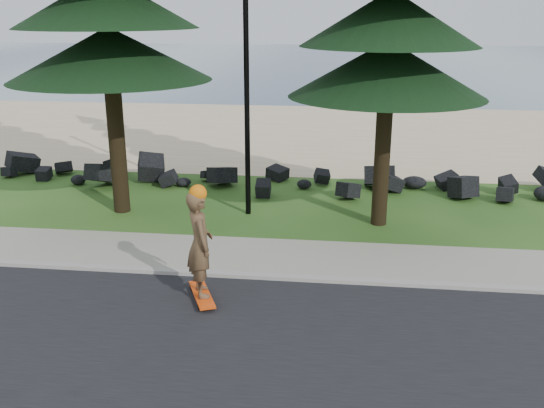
% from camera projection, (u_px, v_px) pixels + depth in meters
% --- Properties ---
extents(ground, '(160.00, 160.00, 0.00)m').
position_uv_depth(ground, '(226.00, 260.00, 13.55)').
color(ground, '#254C17').
rests_on(ground, ground).
extents(road, '(160.00, 7.00, 0.02)m').
position_uv_depth(road, '(170.00, 375.00, 9.30)').
color(road, black).
rests_on(road, ground).
extents(kerb, '(160.00, 0.20, 0.10)m').
position_uv_depth(kerb, '(218.00, 274.00, 12.69)').
color(kerb, '#A6A195').
rests_on(kerb, ground).
extents(sidewalk, '(160.00, 2.00, 0.08)m').
position_uv_depth(sidewalk, '(228.00, 254.00, 13.73)').
color(sidewalk, '#9E9A84').
rests_on(sidewalk, ground).
extents(beach_sand, '(160.00, 15.00, 0.01)m').
position_uv_depth(beach_sand, '(287.00, 132.00, 27.23)').
color(beach_sand, '#CBAE87').
rests_on(beach_sand, ground).
extents(ocean, '(160.00, 58.00, 0.01)m').
position_uv_depth(ocean, '(321.00, 62.00, 61.67)').
color(ocean, '#39536D').
rests_on(ocean, ground).
extents(seawall_boulders, '(60.00, 2.40, 1.10)m').
position_uv_depth(seawall_boulders, '(260.00, 188.00, 18.83)').
color(seawall_boulders, black).
rests_on(seawall_boulders, ground).
extents(lamp_post, '(0.25, 0.14, 8.14)m').
position_uv_depth(lamp_post, '(246.00, 59.00, 15.28)').
color(lamp_post, black).
rests_on(lamp_post, ground).
extents(skateboarder, '(0.77, 1.25, 2.30)m').
position_uv_depth(skateboarder, '(200.00, 244.00, 11.33)').
color(skateboarder, '#F2490E').
rests_on(skateboarder, ground).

